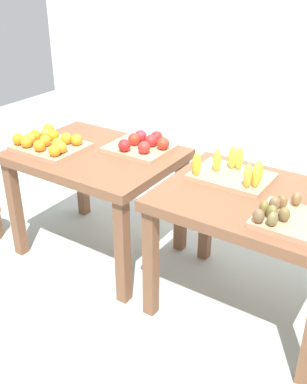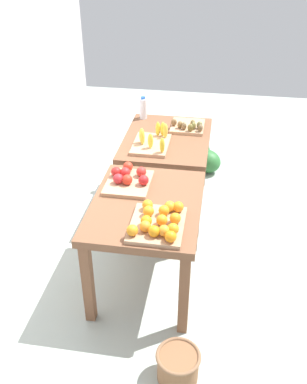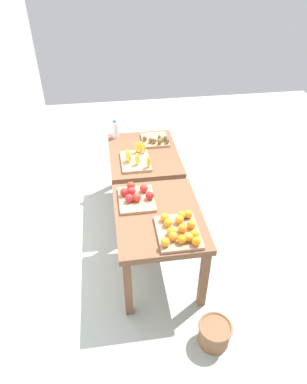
% 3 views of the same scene
% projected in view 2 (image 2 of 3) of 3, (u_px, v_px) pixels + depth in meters
% --- Properties ---
extents(ground_plane, '(8.00, 8.00, 0.00)m').
position_uv_depth(ground_plane, '(157.00, 238.00, 4.07)').
color(ground_plane, '#A2AFA6').
extents(display_table_left, '(1.04, 0.80, 0.77)m').
position_uv_depth(display_table_left, '(146.00, 215.00, 3.25)').
color(display_table_left, brown).
rests_on(display_table_left, ground_plane).
extents(display_table_right, '(1.04, 0.80, 0.77)m').
position_uv_depth(display_table_right, '(167.00, 148.00, 4.18)').
color(display_table_right, brown).
rests_on(display_table_right, ground_plane).
extents(orange_bin, '(0.44, 0.37, 0.11)m').
position_uv_depth(orange_bin, '(158.00, 222.00, 2.91)').
color(orange_bin, tan).
rests_on(orange_bin, display_table_left).
extents(apple_bin, '(0.41, 0.34, 0.11)m').
position_uv_depth(apple_bin, '(129.00, 179.00, 3.39)').
color(apple_bin, tan).
rests_on(apple_bin, display_table_left).
extents(banana_crate, '(0.44, 0.32, 0.17)m').
position_uv_depth(banana_crate, '(152.00, 142.00, 3.95)').
color(banana_crate, tan).
rests_on(banana_crate, display_table_right).
extents(kiwi_bin, '(0.36, 0.32, 0.10)m').
position_uv_depth(kiwi_bin, '(188.00, 126.00, 4.26)').
color(kiwi_bin, tan).
rests_on(kiwi_bin, display_table_right).
extents(water_bottle, '(0.08, 0.08, 0.23)m').
position_uv_depth(water_bottle, '(143.00, 108.00, 4.45)').
color(water_bottle, silver).
rests_on(water_bottle, display_table_right).
extents(watermelon_pile, '(0.69, 0.64, 0.28)m').
position_uv_depth(watermelon_pile, '(197.00, 156.00, 5.16)').
color(watermelon_pile, '#2B7238').
rests_on(watermelon_pile, ground_plane).
extents(wicker_basket, '(0.29, 0.29, 0.22)m').
position_uv_depth(wicker_basket, '(178.00, 365.00, 2.78)').
color(wicker_basket, brown).
rests_on(wicker_basket, ground_plane).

